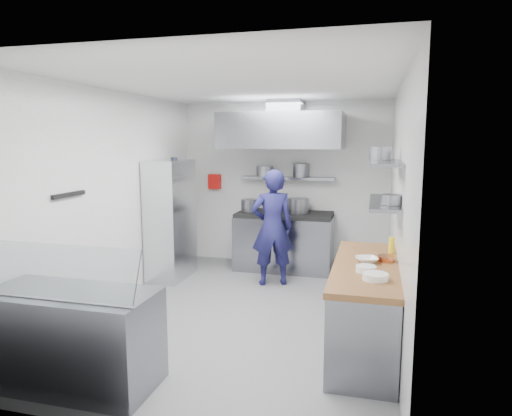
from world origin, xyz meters
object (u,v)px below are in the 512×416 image
(display_case, at_px, (72,338))
(chef, at_px, (272,228))
(gas_range, at_px, (284,243))
(wire_rack, at_px, (171,220))

(display_case, bearing_deg, chef, 71.48)
(gas_range, xyz_separation_m, wire_rack, (-1.63, -0.92, 0.48))
(wire_rack, bearing_deg, display_case, -80.54)
(chef, distance_m, display_case, 3.44)
(wire_rack, bearing_deg, chef, 2.05)
(chef, relative_size, display_case, 1.16)
(gas_range, xyz_separation_m, display_case, (-1.10, -4.10, -0.03))
(gas_range, distance_m, chef, 0.96)
(gas_range, distance_m, wire_rack, 1.93)
(chef, relative_size, wire_rack, 0.94)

